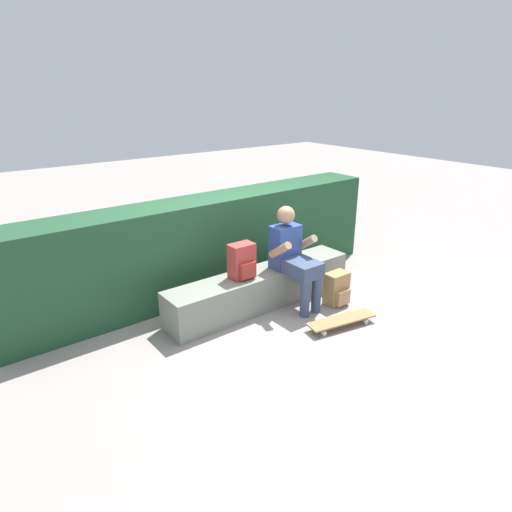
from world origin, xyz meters
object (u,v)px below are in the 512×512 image
at_px(skateboard_near_person, 341,320).
at_px(backpack_on_ground, 337,289).
at_px(person_skater, 293,255).
at_px(bench_main, 262,288).
at_px(backpack_on_bench, 242,262).

xyz_separation_m(skateboard_near_person, backpack_on_ground, (0.36, 0.41, 0.12)).
xyz_separation_m(person_skater, backpack_on_ground, (0.43, -0.32, -0.44)).
distance_m(bench_main, person_skater, 0.56).
distance_m(person_skater, skateboard_near_person, 0.93).
height_order(person_skater, backpack_on_ground, person_skater).
relative_size(skateboard_near_person, backpack_on_ground, 2.06).
height_order(bench_main, person_skater, person_skater).
bearing_deg(bench_main, person_skater, -34.88).
bearing_deg(backpack_on_bench, person_skater, -18.82).
height_order(skateboard_near_person, backpack_on_ground, backpack_on_ground).
relative_size(bench_main, backpack_on_bench, 6.13).
bearing_deg(backpack_on_ground, backpack_on_bench, 152.74).
relative_size(backpack_on_bench, backpack_on_ground, 1.00).
bearing_deg(backpack_on_bench, backpack_on_ground, -27.26).
bearing_deg(bench_main, backpack_on_bench, -178.12).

